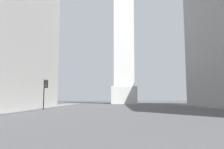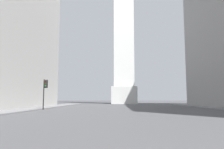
# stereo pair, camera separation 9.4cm
# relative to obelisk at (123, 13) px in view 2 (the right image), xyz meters

# --- Properties ---
(sidewalk_left) EXTENTS (5.00, 89.64, 0.15)m
(sidewalk_left) POSITION_rel_obelisk_xyz_m (-16.86, -47.81, -32.30)
(sidewalk_left) COLOR slate
(sidewalk_left) RESTS_ON ground_plane
(obelisk) EXTENTS (8.61, 8.61, 67.62)m
(obelisk) POSITION_rel_obelisk_xyz_m (0.00, 0.00, 0.00)
(obelisk) COLOR silver
(obelisk) RESTS_ON ground_plane
(traffic_light_mid_left) EXTENTS (0.77, 0.51, 4.84)m
(traffic_light_mid_left) POSITION_rel_obelisk_xyz_m (-14.09, -40.75, -29.18)
(traffic_light_mid_left) COLOR black
(traffic_light_mid_left) RESTS_ON ground_plane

